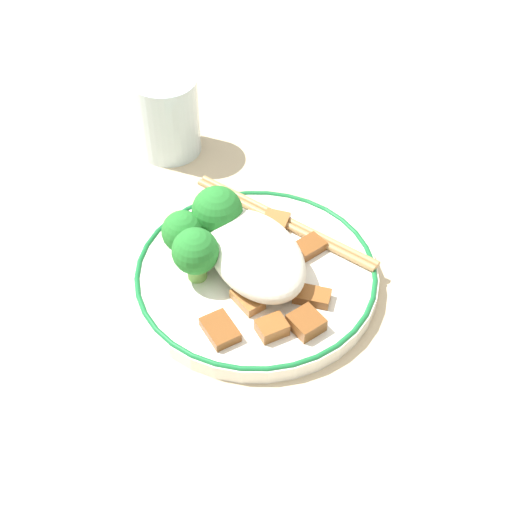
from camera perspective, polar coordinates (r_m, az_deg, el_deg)
name	(u,v)px	position (r m, az deg, el deg)	size (l,w,h in m)	color
ground_plane	(256,283)	(0.67, 0.00, -2.14)	(3.00, 3.00, 0.00)	#C6B28E
plate	(256,275)	(0.66, 0.00, -1.57)	(0.23, 0.23, 0.02)	white
rice_mound	(260,257)	(0.64, 0.29, -0.07)	(0.12, 0.08, 0.04)	white
broccoli_back_left	(217,212)	(0.67, -3.12, 3.56)	(0.05, 0.05, 0.06)	#72AD4C
broccoli_back_center	(183,233)	(0.66, -5.86, 1.88)	(0.04, 0.04, 0.05)	#72AD4C
broccoli_back_right	(195,252)	(0.63, -4.87, 0.29)	(0.04, 0.04, 0.05)	#72AD4C
meat_near_front	(312,296)	(0.63, 4.51, -3.22)	(0.04, 0.04, 0.01)	brown
meat_near_left	(276,221)	(0.70, 1.60, 2.83)	(0.03, 0.03, 0.01)	#9E6633
meat_near_right	(220,330)	(0.61, -2.90, -5.91)	(0.03, 0.03, 0.01)	brown
meat_near_back	(247,300)	(0.63, -0.69, -3.51)	(0.03, 0.02, 0.01)	#9E6633
meat_on_rice_edge	(306,323)	(0.61, 4.03, -5.35)	(0.03, 0.03, 0.01)	brown
meat_mid_left	(306,249)	(0.67, 4.05, 0.54)	(0.03, 0.04, 0.01)	brown
meat_mid_right	(272,328)	(0.61, 1.28, -5.75)	(0.02, 0.03, 0.01)	brown
chopsticks	(284,221)	(0.70, 2.24, 2.82)	(0.19, 0.10, 0.01)	#AD8451
drinking_glass	(167,116)	(0.80, -7.10, 11.08)	(0.07, 0.07, 0.09)	silver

